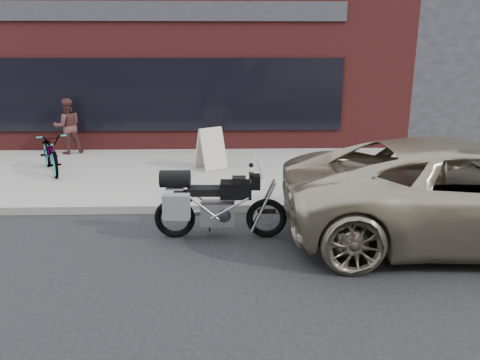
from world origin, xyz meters
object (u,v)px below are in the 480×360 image
motorcycle (212,203)px  sandwich_sign (211,148)px  cafe_patron_left (68,126)px  minivan (469,193)px  bicycle_front (50,152)px

motorcycle → sandwich_sign: bearing=93.5°
sandwich_sign → cafe_patron_left: size_ratio=0.66×
cafe_patron_left → sandwich_sign: bearing=131.0°
minivan → bicycle_front: size_ratio=3.17×
motorcycle → bicycle_front: motorcycle is taller
minivan → sandwich_sign: minivan is taller
minivan → bicycle_front: 8.77m
motorcycle → bicycle_front: (-3.84, 3.66, 0.04)m
bicycle_front → sandwich_sign: 3.72m
minivan → sandwich_sign: 5.90m
minivan → bicycle_front: bearing=66.8°
motorcycle → minivan: 4.02m
bicycle_front → sandwich_sign: bearing=-23.4°
motorcycle → sandwich_sign: 3.95m
minivan → motorcycle: bearing=89.8°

